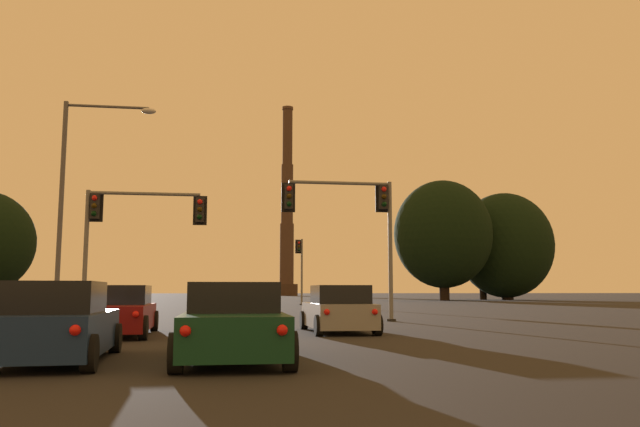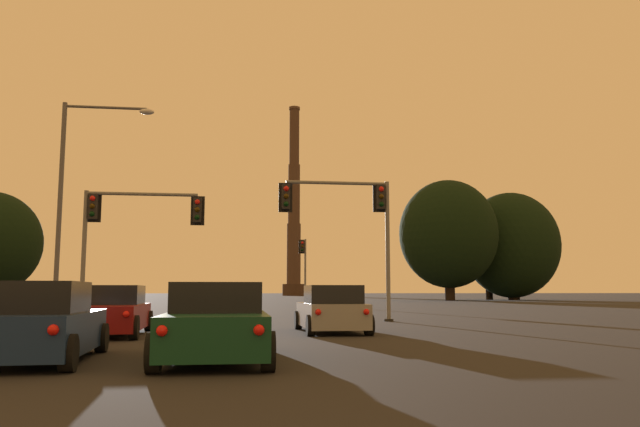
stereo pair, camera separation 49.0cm
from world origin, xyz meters
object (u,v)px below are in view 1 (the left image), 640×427
Objects in this scene: sedan_left_lane_front at (118,312)px; smokestack at (287,220)px; sedan_center_lane_second at (233,323)px; hatchback_left_lane_second at (55,325)px; street_lamp at (77,185)px; traffic_light_overhead_left at (128,222)px; traffic_light_far_right at (300,262)px; traffic_light_overhead_right at (355,214)px; hatchback_right_lane_front at (338,311)px.

smokestack is (17.82, 136.97, 18.30)m from sedan_left_lane_front.
sedan_center_lane_second is 3.16m from hatchback_left_lane_second.
smokestack is (17.77, 143.88, 18.30)m from hatchback_left_lane_second.
hatchback_left_lane_second is 0.44× the size of street_lamp.
sedan_center_lane_second is 15.51m from traffic_light_overhead_left.
traffic_light_far_right is at bearing 73.30° from sedan_left_lane_front.
smokestack is (9.45, 130.06, 14.47)m from traffic_light_overhead_right.
traffic_light_far_right is (1.20, 30.07, -0.63)m from traffic_light_overhead_right.
traffic_light_far_right is 31.12m from street_lamp.
hatchback_left_lane_second is at bearing -102.24° from traffic_light_far_right.
street_lamp is at bearing 171.16° from traffic_light_overhead_right.
sedan_center_lane_second is at bearing -73.86° from traffic_light_overhead_left.
sedan_center_lane_second is 0.99× the size of sedan_left_lane_front.
traffic_light_overhead_right reaches higher than hatchback_right_lane_front.
traffic_light_overhead_right reaches higher than traffic_light_overhead_left.
street_lamp reaches higher than hatchback_right_lane_front.
hatchback_right_lane_front is 36.88m from traffic_light_far_right.
traffic_light_overhead_right is at bearing -8.84° from street_lamp.
hatchback_left_lane_second is at bearing -177.78° from sedan_center_lane_second.
sedan_left_lane_front is (-6.48, -0.37, 0.00)m from hatchback_right_lane_front.
sedan_left_lane_front is 11.51m from traffic_light_overhead_right.
traffic_light_overhead_left is (-10.57, -29.26, 0.24)m from traffic_light_far_right.
sedan_center_lane_second is at bearing -66.98° from sedan_left_lane_front.
street_lamp reaches higher than traffic_light_far_right.
traffic_light_overhead_right is 131.21m from smokestack.
hatchback_right_lane_front is at bearing -106.12° from traffic_light_overhead_right.
traffic_light_overhead_left is 131.46m from smokestack.
traffic_light_far_right is 31.11m from traffic_light_overhead_left.
traffic_light_overhead_right is 0.63× the size of street_lamp.
traffic_light_far_right reaches higher than traffic_light_overhead_left.
hatchback_right_lane_front is 13.88m from street_lamp.
sedan_center_lane_second is 44.36m from traffic_light_far_right.
hatchback_right_lane_front is at bearing -94.83° from traffic_light_far_right.
street_lamp is at bearing 156.76° from traffic_light_overhead_left.
sedan_center_lane_second is 15.14m from traffic_light_overhead_right.
hatchback_right_lane_front reaches higher than sedan_left_lane_front.
traffic_light_far_right is 1.09× the size of traffic_light_overhead_left.
sedan_left_lane_front is at bearing -140.50° from traffic_light_overhead_right.
hatchback_right_lane_front is 0.09× the size of smokestack.
hatchback_right_lane_front is at bearing -40.37° from street_lamp.
traffic_light_overhead_right is 1.00× the size of traffic_light_far_right.
hatchback_left_lane_second is 16.80m from street_lamp.
hatchback_left_lane_second is at bearing -97.04° from smokestack.
traffic_light_overhead_left is at bearing 135.00° from hatchback_right_lane_front.
traffic_light_overhead_left is 3.05m from street_lamp.
traffic_light_overhead_right is at bearing -92.29° from traffic_light_far_right.
smokestack is at bearing 85.85° from traffic_light_overhead_right.
sedan_left_lane_front is 0.81× the size of traffic_light_overhead_right.
sedan_left_lane_front is 10.65m from street_lamp.
traffic_light_overhead_left is (-1.05, 14.63, 3.44)m from hatchback_left_lane_second.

